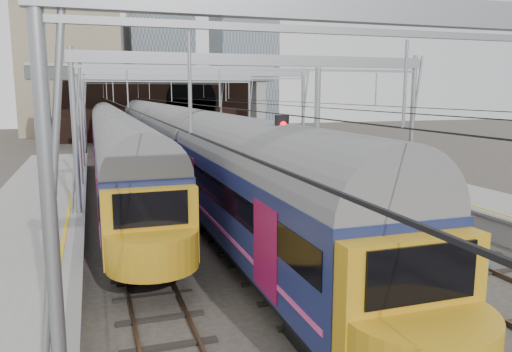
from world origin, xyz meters
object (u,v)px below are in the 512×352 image
object	(u,v)px
train_main	(160,134)
signal_near_centre	(392,212)
train_second	(109,132)
signal_near_left	(280,184)

from	to	relation	value
train_main	signal_near_centre	distance (m)	31.49
signal_near_centre	train_second	bearing A→B (deg)	117.98
train_main	signal_near_left	world-z (taller)	signal_near_left
signal_near_centre	train_main	bearing A→B (deg)	112.37
train_main	signal_near_centre	world-z (taller)	train_main
train_main	signal_near_left	distance (m)	29.27
signal_near_left	signal_near_centre	xyz separation A→B (m)	(2.55, -2.15, -0.57)
train_main	train_second	size ratio (longest dim) A/B	1.06
train_second	signal_near_left	size ratio (longest dim) A/B	12.26
signal_near_left	signal_near_centre	bearing A→B (deg)	-46.47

